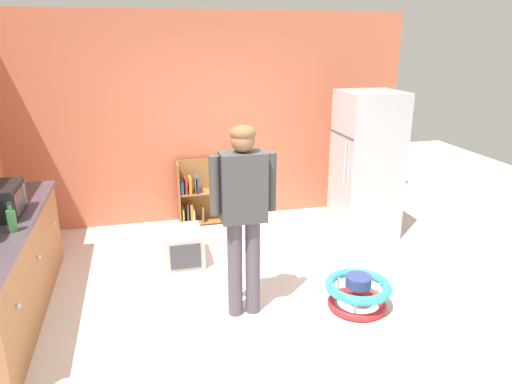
{
  "coord_description": "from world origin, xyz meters",
  "views": [
    {
      "loc": [
        -0.94,
        -3.8,
        2.39
      ],
      "look_at": [
        0.07,
        0.3,
        0.99
      ],
      "focal_mm": 33.18,
      "sensor_mm": 36.0,
      "label": 1
    }
  ],
  "objects_px": {
    "kitchen_counter": "(1,272)",
    "baby_walker": "(358,292)",
    "refrigerator": "(367,165)",
    "pet_carrier": "(183,246)",
    "green_glass_bottle": "(12,220)",
    "bookshelf": "(204,195)",
    "standing_person": "(243,205)"
  },
  "relations": [
    {
      "from": "kitchen_counter",
      "to": "bookshelf",
      "type": "xyz_separation_m",
      "value": [
        2.01,
        1.88,
        -0.08
      ]
    },
    {
      "from": "kitchen_counter",
      "to": "baby_walker",
      "type": "xyz_separation_m",
      "value": [
        3.08,
        -0.58,
        -0.29
      ]
    },
    {
      "from": "kitchen_counter",
      "to": "bookshelf",
      "type": "relative_size",
      "value": 2.86
    },
    {
      "from": "baby_walker",
      "to": "pet_carrier",
      "type": "xyz_separation_m",
      "value": [
        -1.46,
        1.34,
        0.02
      ]
    },
    {
      "from": "refrigerator",
      "to": "green_glass_bottle",
      "type": "xyz_separation_m",
      "value": [
        -3.7,
        -1.24,
        0.11
      ]
    },
    {
      "from": "standing_person",
      "to": "kitchen_counter",
      "type": "bearing_deg",
      "value": 168.81
    },
    {
      "from": "refrigerator",
      "to": "standing_person",
      "type": "distance_m",
      "value": 2.36
    },
    {
      "from": "standing_person",
      "to": "pet_carrier",
      "type": "height_order",
      "value": "standing_person"
    },
    {
      "from": "kitchen_counter",
      "to": "pet_carrier",
      "type": "distance_m",
      "value": 1.81
    },
    {
      "from": "bookshelf",
      "to": "green_glass_bottle",
      "type": "distance_m",
      "value": 2.83
    },
    {
      "from": "green_glass_bottle",
      "to": "kitchen_counter",
      "type": "bearing_deg",
      "value": 134.98
    },
    {
      "from": "standing_person",
      "to": "baby_walker",
      "type": "xyz_separation_m",
      "value": [
        1.03,
        -0.17,
        -0.88
      ]
    },
    {
      "from": "bookshelf",
      "to": "refrigerator",
      "type": "bearing_deg",
      "value": -24.05
    },
    {
      "from": "kitchen_counter",
      "to": "standing_person",
      "type": "xyz_separation_m",
      "value": [
        2.05,
        -0.41,
        0.58
      ]
    },
    {
      "from": "bookshelf",
      "to": "green_glass_bottle",
      "type": "xyz_separation_m",
      "value": [
        -1.8,
        -2.09,
        0.62
      ]
    },
    {
      "from": "kitchen_counter",
      "to": "green_glass_bottle",
      "type": "distance_m",
      "value": 0.62
    },
    {
      "from": "bookshelf",
      "to": "pet_carrier",
      "type": "xyz_separation_m",
      "value": [
        -0.39,
        -1.12,
        -0.2
      ]
    },
    {
      "from": "bookshelf",
      "to": "pet_carrier",
      "type": "height_order",
      "value": "bookshelf"
    },
    {
      "from": "baby_walker",
      "to": "green_glass_bottle",
      "type": "xyz_separation_m",
      "value": [
        -2.87,
        0.37,
        0.84
      ]
    },
    {
      "from": "bookshelf",
      "to": "pet_carrier",
      "type": "bearing_deg",
      "value": -109.41
    },
    {
      "from": "standing_person",
      "to": "pet_carrier",
      "type": "bearing_deg",
      "value": 110.37
    },
    {
      "from": "bookshelf",
      "to": "green_glass_bottle",
      "type": "height_order",
      "value": "green_glass_bottle"
    },
    {
      "from": "baby_walker",
      "to": "kitchen_counter",
      "type": "bearing_deg",
      "value": 169.32
    },
    {
      "from": "bookshelf",
      "to": "standing_person",
      "type": "relative_size",
      "value": 0.5
    },
    {
      "from": "baby_walker",
      "to": "pet_carrier",
      "type": "relative_size",
      "value": 1.09
    },
    {
      "from": "refrigerator",
      "to": "pet_carrier",
      "type": "height_order",
      "value": "refrigerator"
    },
    {
      "from": "kitchen_counter",
      "to": "baby_walker",
      "type": "distance_m",
      "value": 3.14
    },
    {
      "from": "refrigerator",
      "to": "baby_walker",
      "type": "height_order",
      "value": "refrigerator"
    },
    {
      "from": "refrigerator",
      "to": "pet_carrier",
      "type": "distance_m",
      "value": 2.42
    },
    {
      "from": "refrigerator",
      "to": "standing_person",
      "type": "relative_size",
      "value": 1.04
    },
    {
      "from": "bookshelf",
      "to": "kitchen_counter",
      "type": "bearing_deg",
      "value": -136.95
    },
    {
      "from": "baby_walker",
      "to": "bookshelf",
      "type": "bearing_deg",
      "value": 113.4
    }
  ]
}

